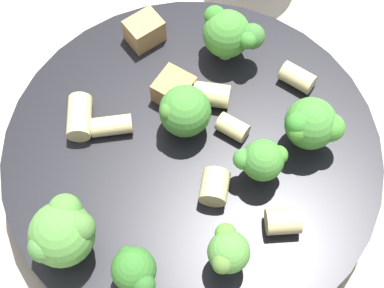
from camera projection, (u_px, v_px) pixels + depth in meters
The scene contains 18 objects.
ground_plane at pixel (192, 171), 0.45m from camera, with size 2.00×2.00×0.00m, color #BCB29E.
pasta_bowl at pixel (192, 159), 0.44m from camera, with size 0.25×0.25×0.03m.
broccoli_floret_0 at pixel (229, 33), 0.44m from camera, with size 0.04×0.03×0.04m.
broccoli_floret_1 at pixel (62, 233), 0.37m from camera, with size 0.04×0.04×0.05m.
broccoli_floret_2 at pixel (262, 160), 0.40m from camera, with size 0.03×0.03×0.04m.
broccoli_floret_3 at pixel (228, 252), 0.37m from camera, with size 0.03×0.03×0.04m.
broccoli_floret_4 at pixel (134, 271), 0.37m from camera, with size 0.03×0.03×0.03m.
broccoli_floret_5 at pixel (311, 125), 0.41m from camera, with size 0.04×0.04×0.04m.
broccoli_floret_6 at pixel (184, 111), 0.42m from camera, with size 0.03×0.03×0.04m.
rigatoni_0 at pixel (233, 127), 0.43m from camera, with size 0.01×0.01×0.02m, color beige.
rigatoni_1 at pixel (283, 221), 0.39m from camera, with size 0.02×0.02×0.02m, color beige.
rigatoni_2 at pixel (211, 95), 0.44m from camera, with size 0.02×0.02×0.02m, color beige.
rigatoni_3 at pixel (215, 187), 0.40m from camera, with size 0.02×0.02×0.02m, color beige.
rigatoni_4 at pixel (112, 126), 0.43m from camera, with size 0.01×0.01×0.03m, color beige.
rigatoni_5 at pixel (297, 77), 0.44m from camera, with size 0.01×0.01×0.02m, color beige.
rigatoni_6 at pixel (79, 117), 0.43m from camera, with size 0.02×0.02×0.03m, color beige.
chicken_chunk_0 at pixel (174, 89), 0.44m from camera, with size 0.02×0.02×0.02m, color #A87A4C.
chicken_chunk_1 at pixel (144, 31), 0.46m from camera, with size 0.02×0.02×0.02m, color tan.
Camera 1 is at (0.09, -0.17, 0.41)m, focal length 60.00 mm.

